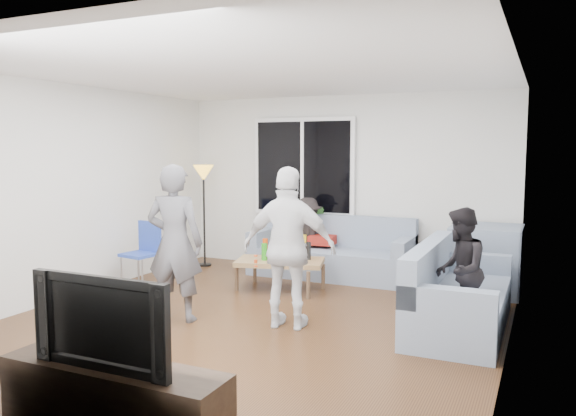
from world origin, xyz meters
The scene contains 32 objects.
floor centered at (0.00, 0.00, -0.02)m, with size 5.00×5.50×0.04m, color #56351C.
ceiling centered at (0.00, 0.00, 2.62)m, with size 5.00×5.50×0.04m, color white.
wall_back centered at (0.00, 2.77, 1.30)m, with size 5.00×0.04×2.60m, color silver.
wall_front centered at (0.00, -2.77, 1.30)m, with size 5.00×0.04×2.60m, color silver.
wall_left centered at (-2.52, 0.00, 1.30)m, with size 0.04×5.50×2.60m, color silver.
wall_right centered at (2.52, 0.00, 1.30)m, with size 0.04×5.50×2.60m, color silver.
window_frame centered at (-0.60, 2.69, 1.55)m, with size 1.62×0.06×1.47m, color white.
window_glass centered at (-0.60, 2.65, 1.55)m, with size 1.50×0.02×1.35m, color black.
window_mullion centered at (-0.60, 2.64, 1.55)m, with size 0.05×0.03×1.35m, color white.
radiator centered at (-0.60, 2.65, 0.31)m, with size 1.30×0.12×0.62m, color silver.
potted_plant centered at (-0.33, 2.62, 0.79)m, with size 0.19×0.15×0.34m, color #35692A.
vase centered at (-0.66, 2.62, 0.71)m, with size 0.18×0.18×0.19m, color white.
sofa_back_section centered at (0.00, 2.27, 0.42)m, with size 2.30×0.85×0.85m, color gray, non-canonical shape.
sofa_right_section centered at (2.02, 0.64, 0.42)m, with size 0.85×2.00×0.85m, color gray, non-canonical shape.
sofa_corner centered at (2.10, 2.27, 0.42)m, with size 0.85×0.85×0.85m, color gray.
cushion_yellow centered at (-0.57, 2.25, 0.51)m, with size 0.38×0.32×0.14m, color gold.
cushion_red centered at (-0.15, 2.33, 0.51)m, with size 0.36×0.30×0.13m, color maroon.
coffee_table centered at (-0.32, 1.26, 0.20)m, with size 1.10×0.60×0.40m, color #A78650.
pitcher centered at (-0.30, 1.21, 0.49)m, with size 0.17×0.17×0.17m, color maroon.
side_chair centered at (-2.05, 0.62, 0.43)m, with size 0.40×0.40×0.86m, color #2844AE, non-canonical shape.
floor_lamp centered at (-2.05, 2.16, 0.78)m, with size 0.32×0.32×1.56m, color yellow, non-canonical shape.
player_left centered at (-0.77, -0.36, 0.83)m, with size 0.61×0.40×1.67m, color #4E4D52.
player_right centered at (0.42, -0.08, 0.82)m, with size 0.96×0.40×1.65m, color silver.
spectator_right centered at (2.02, 0.49, 0.62)m, with size 0.61×0.47×1.25m, color black.
spectator_back centered at (-0.36, 2.30, 0.56)m, with size 0.72×0.42×1.12m, color black.
tv_console centered at (0.28, -2.50, 0.22)m, with size 1.60×0.40×0.44m, color #302318.
television centered at (0.28, -2.50, 0.74)m, with size 1.05×0.14×0.60m, color black.
bottle_a centered at (-0.59, 1.39, 0.52)m, with size 0.07×0.07×0.24m, color #C9410B.
bottle_d centered at (-0.07, 1.15, 0.54)m, with size 0.07×0.07×0.29m, color #D25A12.
bottle_e centered at (0.01, 1.42, 0.51)m, with size 0.07×0.07×0.23m, color black.
bottle_c centered at (-0.29, 1.41, 0.49)m, with size 0.07×0.07×0.18m, color black.
bottle_b centered at (-0.48, 1.15, 0.51)m, with size 0.08×0.08×0.22m, color #26961B.
Camera 1 is at (2.78, -5.23, 1.82)m, focal length 35.42 mm.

